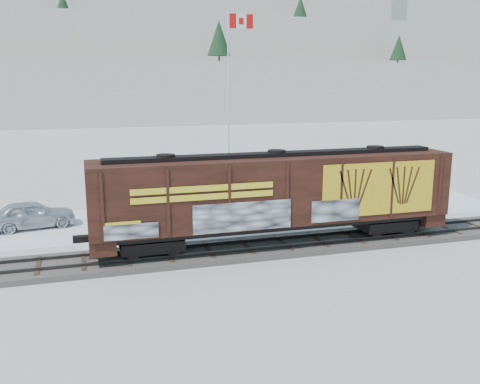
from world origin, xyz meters
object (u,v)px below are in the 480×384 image
object	(u,v)px
hopper_railcar	(276,192)
flagpole	(230,129)
car_silver	(32,214)
car_white	(157,208)
car_dark	(369,195)

from	to	relation	value
hopper_railcar	flagpole	bearing A→B (deg)	84.74
car_silver	car_white	xyz separation A→B (m)	(7.38, 0.19, -0.16)
car_white	car_dark	distance (m)	14.72
flagpole	car_white	bearing A→B (deg)	-141.64
car_dark	flagpole	bearing A→B (deg)	33.16
car_white	flagpole	bearing A→B (deg)	-32.37
flagpole	car_white	distance (m)	9.02
car_silver	car_dark	bearing A→B (deg)	-101.05
flagpole	car_white	size ratio (longest dim) A/B	3.31
hopper_railcar	car_dark	distance (m)	12.41
flagpole	car_dark	size ratio (longest dim) A/B	2.81
car_silver	car_white	size ratio (longest dim) A/B	1.20
car_silver	car_dark	world-z (taller)	car_silver
flagpole	car_silver	xyz separation A→B (m)	(-13.57, -5.08, -4.22)
hopper_railcar	car_white	world-z (taller)	hopper_railcar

